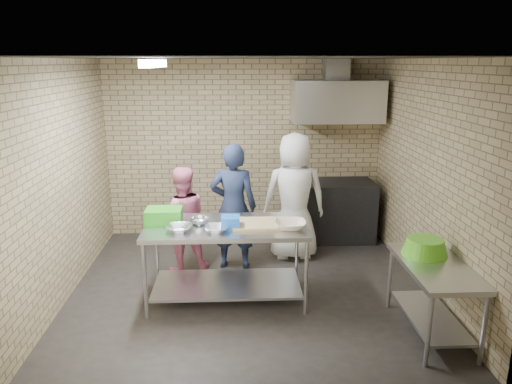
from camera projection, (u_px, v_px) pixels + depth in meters
floor at (249, 287)px, 5.91m from camera, size 4.20×4.20×0.00m
ceiling at (248, 58)px, 5.21m from camera, size 4.20×4.20×0.00m
back_wall at (244, 149)px, 7.49m from camera, size 4.20×0.06×2.70m
front_wall at (256, 243)px, 3.63m from camera, size 4.20×0.06×2.70m
left_wall at (62, 182)px, 5.47m from camera, size 0.06×4.00×2.70m
right_wall at (428, 178)px, 5.65m from camera, size 0.06×4.00×2.70m
prep_table at (227, 262)px, 5.52m from camera, size 1.81×0.90×0.90m
side_counter at (432, 299)px, 4.83m from camera, size 0.60×1.20×0.75m
stove at (333, 210)px, 7.45m from camera, size 1.20×0.70×0.90m
range_hood at (337, 101)px, 7.06m from camera, size 1.30×0.60×0.60m
hood_duct at (336, 69)px, 7.09m from camera, size 0.35×0.30×0.30m
wall_shelf at (354, 112)px, 7.31m from camera, size 0.80×0.20×0.04m
fluorescent_fixture at (154, 64)px, 5.18m from camera, size 0.10×1.25×0.08m
green_crate at (164, 216)px, 5.47m from camera, size 0.40×0.30×0.16m
blue_tub at (230, 222)px, 5.29m from camera, size 0.20×0.20×0.13m
cutting_board at (258, 224)px, 5.40m from camera, size 0.55×0.42×0.03m
mixing_bowl_a at (179, 229)px, 5.18m from camera, size 0.30×0.30×0.07m
mixing_bowl_b at (199, 221)px, 5.43m from camera, size 0.23×0.23×0.07m
mixing_bowl_c at (216, 229)px, 5.18m from camera, size 0.27×0.27×0.06m
ceramic_bowl at (290, 225)px, 5.28m from camera, size 0.36×0.36×0.09m
green_basin at (425, 247)px, 4.95m from camera, size 0.46×0.46×0.17m
bottle_green at (364, 106)px, 7.29m from camera, size 0.06×0.06×0.15m
man_navy at (233, 207)px, 6.30m from camera, size 0.66×0.48×1.67m
woman_pink at (182, 220)px, 6.24m from camera, size 0.77×0.65×1.39m
woman_white at (294, 196)px, 6.63m from camera, size 0.87×0.57×1.75m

